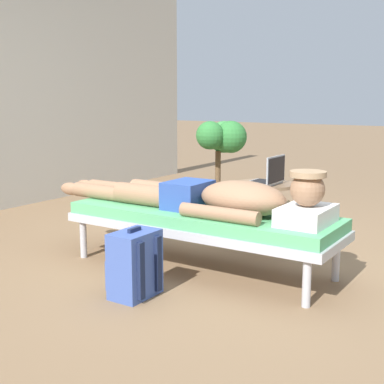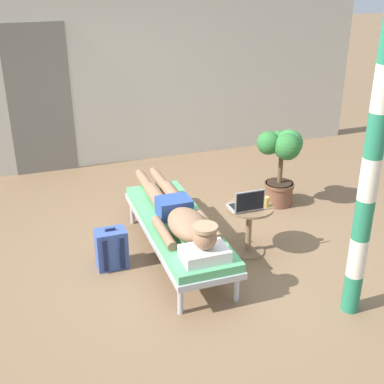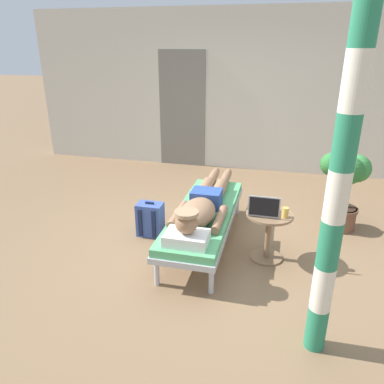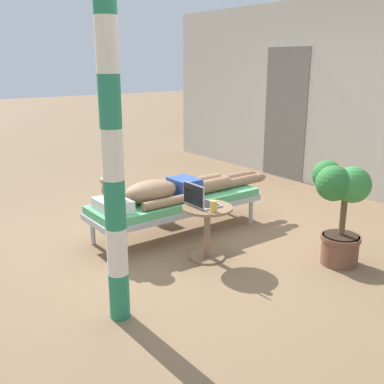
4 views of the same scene
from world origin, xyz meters
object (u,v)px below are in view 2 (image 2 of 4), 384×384
object	(u,v)px
laptop	(247,204)
drink_glass	(266,202)
backpack	(112,249)
side_table	(249,221)
porch_post	(369,179)
person_reclining	(180,216)
lounge_chair	(178,227)
potted_plant	(282,158)

from	to	relation	value
laptop	drink_glass	bearing A→B (deg)	0.32
drink_glass	backpack	world-z (taller)	drink_glass
side_table	porch_post	xyz separation A→B (m)	(0.43, -1.17, 0.88)
person_reclining	porch_post	world-z (taller)	porch_post
laptop	porch_post	world-z (taller)	porch_post
person_reclining	drink_glass	size ratio (longest dim) A/B	21.01
lounge_chair	porch_post	bearing A→B (deg)	-48.90
side_table	laptop	size ratio (longest dim) A/B	1.69
lounge_chair	person_reclining	bearing A→B (deg)	-90.00
side_table	drink_glass	size ratio (longest dim) A/B	5.06
side_table	person_reclining	bearing A→B (deg)	175.97
person_reclining	side_table	xyz separation A→B (m)	(0.72, -0.05, -0.16)
person_reclining	porch_post	distance (m)	1.82
backpack	porch_post	distance (m)	2.49
person_reclining	side_table	size ratio (longest dim) A/B	4.15
person_reclining	potted_plant	xyz separation A→B (m)	(1.54, 0.83, 0.10)
person_reclining	drink_glass	bearing A→B (deg)	-6.62
person_reclining	backpack	size ratio (longest dim) A/B	5.12
person_reclining	backpack	distance (m)	0.75
side_table	drink_glass	bearing A→B (deg)	-18.47
person_reclining	drink_glass	xyz separation A→B (m)	(0.87, -0.10, 0.06)
person_reclining	backpack	world-z (taller)	person_reclining
potted_plant	person_reclining	bearing A→B (deg)	-151.72
porch_post	drink_glass	bearing A→B (deg)	103.92
laptop	backpack	xyz separation A→B (m)	(-1.32, 0.25, -0.39)
laptop	potted_plant	world-z (taller)	potted_plant
lounge_chair	person_reclining	world-z (taller)	person_reclining
lounge_chair	porch_post	size ratio (longest dim) A/B	0.79
lounge_chair	side_table	xyz separation A→B (m)	(0.72, -0.14, 0.01)
lounge_chair	laptop	world-z (taller)	laptop
lounge_chair	backpack	distance (m)	0.68
lounge_chair	potted_plant	world-z (taller)	potted_plant
backpack	laptop	bearing A→B (deg)	-10.69
person_reclining	lounge_chair	bearing A→B (deg)	90.00
lounge_chair	person_reclining	distance (m)	0.20
side_table	drink_glass	distance (m)	0.27
drink_glass	backpack	xyz separation A→B (m)	(-1.53, 0.25, -0.38)
laptop	backpack	distance (m)	1.40
laptop	potted_plant	distance (m)	1.29
lounge_chair	drink_glass	xyz separation A→B (m)	(0.87, -0.19, 0.23)
person_reclining	potted_plant	size ratio (longest dim) A/B	2.26
lounge_chair	potted_plant	bearing A→B (deg)	25.61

